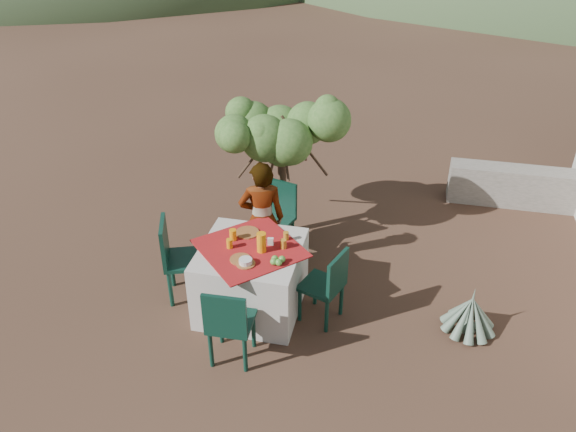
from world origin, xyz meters
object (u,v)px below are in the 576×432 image
object	(u,v)px
chair_far	(277,214)
shrub_tree	(287,140)
table	(251,278)
agave	(470,315)
chair_left	(177,256)
chair_near	(229,323)
chair_right	(328,284)
person	(262,219)
juice_pitcher	(262,242)

from	to	relation	value
chair_far	shrub_tree	bearing A→B (deg)	102.66
table	agave	size ratio (longest dim) A/B	2.19
chair_left	shrub_tree	world-z (taller)	shrub_tree
table	chair_near	bearing A→B (deg)	-88.20
chair_far	agave	distance (m)	2.47
chair_far	chair_right	xyz separation A→B (m)	(0.81, -1.15, -0.03)
shrub_tree	person	bearing A→B (deg)	-95.59
chair_near	shrub_tree	xyz separation A→B (m)	(0.01, 2.36, 0.81)
chair_left	chair_right	world-z (taller)	chair_left
chair_far	juice_pitcher	xyz separation A→B (m)	(0.13, -1.14, 0.36)
chair_left	chair_far	bearing A→B (deg)	-56.81
chair_right	person	world-z (taller)	person
chair_near	chair_right	bearing A→B (deg)	-137.09
table	person	xyz separation A→B (m)	(-0.05, 0.65, 0.32)
chair_far	chair_right	world-z (taller)	chair_far
chair_far	chair_near	bearing A→B (deg)	-72.43
table	chair_far	xyz separation A→B (m)	(0.00, 1.11, 0.12)
chair_far	chair_left	world-z (taller)	chair_left
table	juice_pitcher	world-z (taller)	juice_pitcher
chair_left	chair_right	bearing A→B (deg)	-111.80
chair_near	chair_right	xyz separation A→B (m)	(0.79, 0.79, -0.02)
chair_left	person	world-z (taller)	person
juice_pitcher	agave	bearing A→B (deg)	4.23
chair_near	person	size ratio (longest dim) A/B	0.63
agave	juice_pitcher	size ratio (longest dim) A/B	2.84
person	agave	xyz separation A→B (m)	(2.30, -0.53, -0.50)
shrub_tree	chair_right	bearing A→B (deg)	-63.65
chair_far	shrub_tree	world-z (taller)	shrub_tree
chair_near	shrub_tree	world-z (taller)	shrub_tree
chair_left	agave	xyz separation A→B (m)	(3.06, 0.11, -0.33)
table	person	bearing A→B (deg)	94.50
chair_near	juice_pitcher	distance (m)	0.89
table	juice_pitcher	distance (m)	0.50
chair_far	chair_near	world-z (taller)	chair_far
person	shrub_tree	bearing A→B (deg)	-114.86
table	person	size ratio (longest dim) A/B	0.93
chair_near	shrub_tree	bearing A→B (deg)	-92.31
chair_left	agave	bearing A→B (deg)	-107.87
chair_right	shrub_tree	xyz separation A→B (m)	(-0.78, 1.57, 0.83)
juice_pitcher	chair_near	bearing A→B (deg)	-97.53
table	chair_left	world-z (taller)	chair_left
agave	juice_pitcher	distance (m)	2.22
chair_left	shrub_tree	size ratio (longest dim) A/B	0.58
shrub_tree	agave	size ratio (longest dim) A/B	2.77
chair_right	agave	xyz separation A→B (m)	(1.43, 0.16, -0.27)
chair_far	person	distance (m)	0.50
chair_far	person	bearing A→B (deg)	-79.94
table	chair_far	distance (m)	1.12
juice_pitcher	shrub_tree	bearing A→B (deg)	93.52
shrub_tree	agave	distance (m)	2.84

